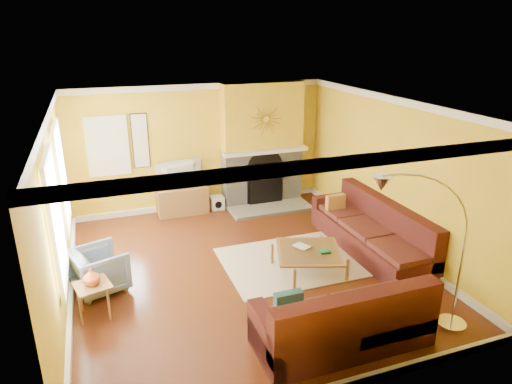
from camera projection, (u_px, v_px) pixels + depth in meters
name	position (u px, v px, depth m)	size (l,w,h in m)	color
floor	(245.00, 268.00, 7.64)	(5.50, 6.00, 0.02)	#602B14
ceiling	(244.00, 105.00, 6.72)	(5.50, 6.00, 0.02)	white
wall_back	(200.00, 147.00, 9.84)	(5.50, 0.02, 2.70)	gold
wall_front	(340.00, 289.00, 4.52)	(5.50, 0.02, 2.70)	gold
wall_left	(55.00, 215.00, 6.30)	(0.02, 6.00, 2.70)	gold
wall_right	(392.00, 174.00, 8.06)	(0.02, 6.00, 2.70)	gold
baseboard	(245.00, 264.00, 7.62)	(5.50, 6.00, 0.12)	white
crown_molding	(244.00, 110.00, 6.74)	(5.50, 6.00, 0.12)	white
window_left_near	(60.00, 177.00, 7.41)	(0.06, 1.22, 1.72)	white
window_left_far	(54.00, 221.00, 5.73)	(0.06, 1.22, 1.72)	white
window_back	(108.00, 146.00, 9.12)	(0.82, 0.06, 1.22)	white
wall_art	(140.00, 141.00, 9.32)	(0.34, 0.04, 1.14)	white
fireplace	(262.00, 144.00, 10.09)	(1.80, 0.40, 2.70)	gray
mantel	(266.00, 151.00, 9.91)	(1.92, 0.22, 0.08)	white
hearth	(271.00, 208.00, 10.05)	(1.80, 0.70, 0.06)	gray
sunburst	(266.00, 119.00, 9.68)	(0.70, 0.04, 0.70)	olive
rug	(294.00, 261.00, 7.84)	(2.40, 1.80, 0.02)	beige
sectional_sofa	(325.00, 252.00, 7.20)	(3.32, 3.96, 0.90)	#471916
coffee_table	(308.00, 261.00, 7.43)	(1.01, 1.01, 0.40)	white
media_console	(182.00, 200.00, 9.79)	(1.07, 0.48, 0.59)	olive
tv	(181.00, 175.00, 9.59)	(0.99, 0.13, 0.57)	black
subwoofer	(217.00, 203.00, 10.07)	(0.29, 0.29, 0.29)	white
armchair	(100.00, 270.00, 6.89)	(0.72, 0.75, 0.68)	slate
side_table	(94.00, 300.00, 6.28)	(0.45, 0.45, 0.50)	olive
vase	(91.00, 277.00, 6.16)	(0.23, 0.23, 0.24)	#D8591E
book	(298.00, 248.00, 7.40)	(0.19, 0.26, 0.03)	white
arc_lamp	(424.00, 259.00, 5.56)	(1.43, 0.36, 2.26)	silver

